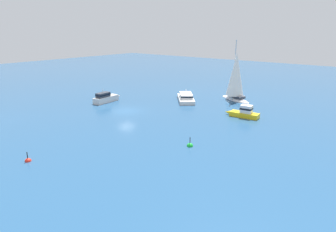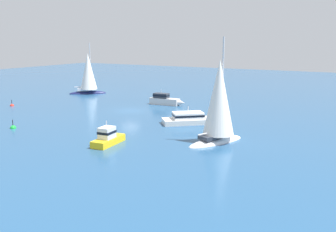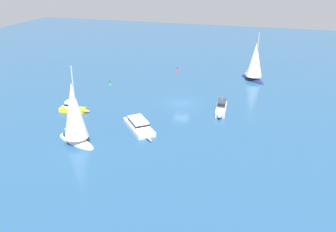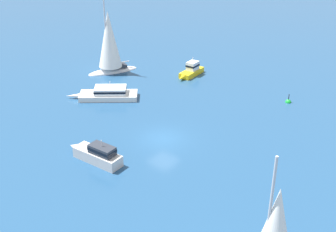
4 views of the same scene
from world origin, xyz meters
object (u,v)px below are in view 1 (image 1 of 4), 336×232
Objects in this scene: cabin_cruiser at (186,97)px; cabin_cruiser_1 at (107,98)px; channel_buoy at (190,146)px; sailboat at (236,79)px; mooring_buoy at (28,161)px; motor_cruiser at (244,112)px.

cabin_cruiser_1 is (-9.04, 9.83, 0.13)m from cabin_cruiser.
cabin_cruiser_1 reaches higher than channel_buoy.
cabin_cruiser_1 is (-14.99, 15.96, -2.92)m from sailboat.
sailboat is 34.88m from mooring_buoy.
sailboat reaches higher than cabin_cruiser.
motor_cruiser is at bearing -20.13° from mooring_buoy.
mooring_buoy is (-28.55, -2.45, -0.57)m from cabin_cruiser.
motor_cruiser reaches higher than cabin_cruiser.
mooring_buoy is at bearing 64.66° from motor_cruiser.
cabin_cruiser_1 is 23.04m from channel_buoy.
sailboat is 23.22m from channel_buoy.
channel_buoy is at bearing 175.83° from cabin_cruiser.
channel_buoy is (-13.40, -0.17, -0.63)m from motor_cruiser.
cabin_cruiser_1 reaches higher than cabin_cruiser.
motor_cruiser is 22.59m from cabin_cruiser_1.
motor_cruiser is 4.06× the size of mooring_buoy.
sailboat is at bearing 14.97° from channel_buoy.
cabin_cruiser_1 is at bearing 10.80° from motor_cruiser.
channel_buoy is (-7.17, -21.89, -0.70)m from cabin_cruiser_1.
mooring_buoy is (-12.34, 9.61, 0.00)m from channel_buoy.
motor_cruiser reaches higher than mooring_buoy.
cabin_cruiser is (2.81, 11.88, -0.06)m from motor_cruiser.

